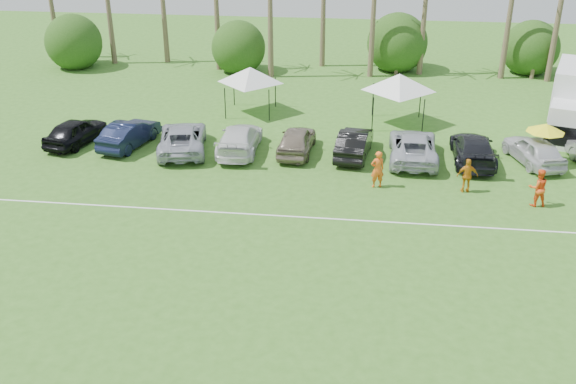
# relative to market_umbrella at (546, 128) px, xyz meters

# --- Properties ---
(field_lines) EXTENTS (80.00, 12.10, 0.01)m
(field_lines) POSITION_rel_market_umbrella_xyz_m (-12.94, -13.48, -1.94)
(field_lines) COLOR white
(field_lines) RESTS_ON ground
(bush_tree_0) EXTENTS (4.00, 4.00, 4.00)m
(bush_tree_0) POSITION_rel_market_umbrella_xyz_m (-31.94, 17.52, -0.14)
(bush_tree_0) COLOR brown
(bush_tree_0) RESTS_ON ground
(bush_tree_1) EXTENTS (4.00, 4.00, 4.00)m
(bush_tree_1) POSITION_rel_market_umbrella_xyz_m (-18.94, 17.52, -0.14)
(bush_tree_1) COLOR brown
(bush_tree_1) RESTS_ON ground
(bush_tree_2) EXTENTS (4.00, 4.00, 4.00)m
(bush_tree_2) POSITION_rel_market_umbrella_xyz_m (-6.94, 17.52, -0.14)
(bush_tree_2) COLOR brown
(bush_tree_2) RESTS_ON ground
(bush_tree_3) EXTENTS (4.00, 4.00, 4.00)m
(bush_tree_3) POSITION_rel_market_umbrella_xyz_m (3.06, 17.52, -0.14)
(bush_tree_3) COLOR brown
(bush_tree_3) RESTS_ON ground
(sideline_player_a) EXTENTS (0.77, 0.63, 1.83)m
(sideline_player_a) POSITION_rel_market_umbrella_xyz_m (-8.42, -3.94, -1.03)
(sideline_player_a) COLOR orange
(sideline_player_a) RESTS_ON ground
(sideline_player_b) EXTENTS (0.94, 0.78, 1.77)m
(sideline_player_b) POSITION_rel_market_umbrella_xyz_m (-1.31, -5.04, -1.06)
(sideline_player_b) COLOR #FF571C
(sideline_player_b) RESTS_ON ground
(sideline_player_c) EXTENTS (1.01, 0.49, 1.67)m
(sideline_player_c) POSITION_rel_market_umbrella_xyz_m (-4.26, -3.99, -1.11)
(sideline_player_c) COLOR orange
(sideline_player_c) RESTS_ON ground
(canopy_tent_left) EXTENTS (4.21, 4.21, 3.41)m
(canopy_tent_left) POSITION_rel_market_umbrella_xyz_m (-16.30, 6.25, 0.98)
(canopy_tent_left) COLOR black
(canopy_tent_left) RESTS_ON ground
(canopy_tent_right) EXTENTS (4.45, 4.45, 3.61)m
(canopy_tent_right) POSITION_rel_market_umbrella_xyz_m (-7.24, 5.19, 1.15)
(canopy_tent_right) COLOR black
(canopy_tent_right) RESTS_ON ground
(market_umbrella) EXTENTS (1.95, 1.95, 2.17)m
(market_umbrella) POSITION_rel_market_umbrella_xyz_m (0.00, 0.00, 0.00)
(market_umbrella) COLOR black
(market_umbrella) RESTS_ON ground
(parked_car_0) EXTENTS (2.59, 4.53, 1.45)m
(parked_car_0) POSITION_rel_market_umbrella_xyz_m (-25.00, -0.31, -1.22)
(parked_car_0) COLOR black
(parked_car_0) RESTS_ON ground
(parked_car_1) EXTENTS (2.44, 4.64, 1.45)m
(parked_car_1) POSITION_rel_market_umbrella_xyz_m (-21.92, -0.27, -1.22)
(parked_car_1) COLOR black
(parked_car_1) RESTS_ON ground
(parked_car_2) EXTENTS (3.46, 5.62, 1.45)m
(parked_car_2) POSITION_rel_market_umbrella_xyz_m (-18.85, -0.58, -1.22)
(parked_car_2) COLOR #A2A5B2
(parked_car_2) RESTS_ON ground
(parked_car_3) EXTENTS (2.17, 5.06, 1.45)m
(parked_car_3) POSITION_rel_market_umbrella_xyz_m (-15.77, -0.33, -1.22)
(parked_car_3) COLOR white
(parked_car_3) RESTS_ON ground
(parked_car_4) EXTENTS (1.94, 4.35, 1.45)m
(parked_car_4) POSITION_rel_market_umbrella_xyz_m (-12.70, -0.15, -1.22)
(parked_car_4) COLOR gray
(parked_car_4) RESTS_ON ground
(parked_car_5) EXTENTS (2.05, 4.56, 1.45)m
(parked_car_5) POSITION_rel_market_umbrella_xyz_m (-9.62, -0.17, -1.22)
(parked_car_5) COLOR black
(parked_car_5) RESTS_ON ground
(parked_car_6) EXTENTS (2.51, 5.27, 1.45)m
(parked_car_6) POSITION_rel_market_umbrella_xyz_m (-6.55, -0.30, -1.22)
(parked_car_6) COLOR #B2B5BF
(parked_car_6) RESTS_ON ground
(parked_car_7) EXTENTS (2.11, 5.04, 1.45)m
(parked_car_7) POSITION_rel_market_umbrella_xyz_m (-3.47, -0.22, -1.22)
(parked_car_7) COLOR black
(parked_car_7) RESTS_ON ground
(parked_car_8) EXTENTS (2.86, 4.58, 1.45)m
(parked_car_8) POSITION_rel_market_umbrella_xyz_m (-0.40, -0.03, -1.22)
(parked_car_8) COLOR silver
(parked_car_8) RESTS_ON ground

